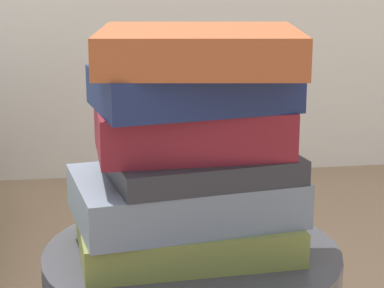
{
  "coord_description": "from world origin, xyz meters",
  "views": [
    {
      "loc": [
        -0.12,
        -0.86,
        0.87
      ],
      "look_at": [
        0.0,
        0.0,
        0.64
      ],
      "focal_mm": 67.34,
      "sensor_mm": 36.0,
      "label": 1
    }
  ],
  "objects_px": {
    "book_olive": "(185,232)",
    "book_slate": "(184,195)",
    "book_maroon": "(195,128)",
    "book_navy": "(189,88)",
    "book_rust": "(199,49)",
    "book_charcoal": "(200,164)"
  },
  "relations": [
    {
      "from": "book_navy",
      "to": "book_charcoal",
      "type": "bearing_deg",
      "value": -5.06
    },
    {
      "from": "book_slate",
      "to": "book_rust",
      "type": "xyz_separation_m",
      "value": [
        0.02,
        -0.0,
        0.19
      ]
    },
    {
      "from": "book_olive",
      "to": "book_maroon",
      "type": "distance_m",
      "value": 0.14
    },
    {
      "from": "book_slate",
      "to": "book_charcoal",
      "type": "xyz_separation_m",
      "value": [
        0.02,
        -0.01,
        0.04
      ]
    },
    {
      "from": "book_slate",
      "to": "book_navy",
      "type": "height_order",
      "value": "book_navy"
    },
    {
      "from": "book_olive",
      "to": "book_maroon",
      "type": "xyz_separation_m",
      "value": [
        0.01,
        0.0,
        0.14
      ]
    },
    {
      "from": "book_olive",
      "to": "book_navy",
      "type": "relative_size",
      "value": 1.16
    },
    {
      "from": "book_olive",
      "to": "book_slate",
      "type": "xyz_separation_m",
      "value": [
        -0.0,
        0.0,
        0.05
      ]
    },
    {
      "from": "book_charcoal",
      "to": "book_navy",
      "type": "height_order",
      "value": "book_navy"
    },
    {
      "from": "book_olive",
      "to": "book_navy",
      "type": "height_order",
      "value": "book_navy"
    },
    {
      "from": "book_charcoal",
      "to": "book_navy",
      "type": "bearing_deg",
      "value": 175.5
    },
    {
      "from": "book_olive",
      "to": "book_slate",
      "type": "height_order",
      "value": "book_slate"
    },
    {
      "from": "book_charcoal",
      "to": "book_maroon",
      "type": "relative_size",
      "value": 0.97
    },
    {
      "from": "book_maroon",
      "to": "book_rust",
      "type": "height_order",
      "value": "book_rust"
    },
    {
      "from": "book_rust",
      "to": "book_olive",
      "type": "bearing_deg",
      "value": 174.61
    },
    {
      "from": "book_slate",
      "to": "book_rust",
      "type": "distance_m",
      "value": 0.19
    },
    {
      "from": "book_maroon",
      "to": "book_rust",
      "type": "xyz_separation_m",
      "value": [
        0.0,
        -0.01,
        0.1
      ]
    },
    {
      "from": "book_olive",
      "to": "book_maroon",
      "type": "relative_size",
      "value": 1.16
    },
    {
      "from": "book_slate",
      "to": "book_maroon",
      "type": "relative_size",
      "value": 1.18
    },
    {
      "from": "book_rust",
      "to": "book_maroon",
      "type": "bearing_deg",
      "value": 135.21
    },
    {
      "from": "book_charcoal",
      "to": "book_rust",
      "type": "relative_size",
      "value": 0.95
    },
    {
      "from": "book_slate",
      "to": "book_rust",
      "type": "relative_size",
      "value": 1.15
    }
  ]
}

